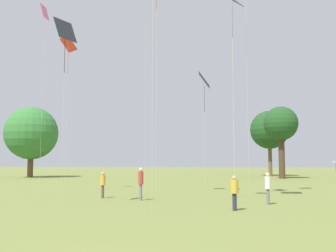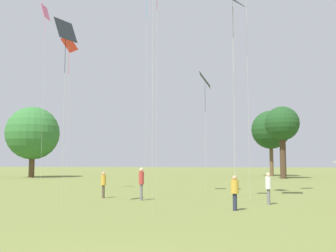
% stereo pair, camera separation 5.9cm
% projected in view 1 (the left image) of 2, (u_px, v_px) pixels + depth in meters
% --- Properties ---
extents(person_standing_0, '(0.42, 0.42, 1.86)m').
position_uv_depth(person_standing_0, '(141.00, 180.00, 22.44)').
color(person_standing_0, slate).
rests_on(person_standing_0, ground).
extents(person_standing_2, '(0.42, 0.42, 1.58)m').
position_uv_depth(person_standing_2, '(103.00, 182.00, 23.79)').
color(person_standing_2, brown).
rests_on(person_standing_2, ground).
extents(person_standing_3, '(0.36, 0.36, 1.64)m').
position_uv_depth(person_standing_3, '(268.00, 185.00, 20.24)').
color(person_standing_3, slate).
rests_on(person_standing_3, ground).
extents(person_standing_4, '(0.45, 0.45, 1.57)m').
position_uv_depth(person_standing_4, '(234.00, 190.00, 17.75)').
color(person_standing_4, '#282D42').
rests_on(person_standing_4, ground).
extents(kite_0, '(1.05, 0.92, 13.68)m').
position_uv_depth(kite_0, '(156.00, 2.00, 25.98)').
color(kite_0, red).
rests_on(kite_0, ground).
extents(kite_2, '(1.52, 1.44, 11.59)m').
position_uv_depth(kite_2, '(68.00, 47.00, 29.82)').
color(kite_2, red).
rests_on(kite_2, ground).
extents(kite_5, '(0.90, 1.28, 9.31)m').
position_uv_depth(kite_5, '(65.00, 34.00, 19.59)').
color(kite_5, '#1E2328').
rests_on(kite_5, ground).
extents(kite_6, '(0.34, 1.06, 13.47)m').
position_uv_depth(kite_6, '(44.00, 18.00, 28.25)').
color(kite_6, pink).
rests_on(kite_6, ground).
extents(kite_8, '(1.58, 1.68, 12.92)m').
position_uv_depth(kite_8, '(232.00, 3.00, 24.80)').
color(kite_8, '#1E2328').
rests_on(kite_8, ground).
extents(kite_9, '(0.79, 1.30, 8.61)m').
position_uv_depth(kite_9, '(204.00, 82.00, 28.37)').
color(kite_9, '#1E2328').
rests_on(kite_9, ground).
extents(distant_tree_0, '(7.43, 7.43, 9.93)m').
position_uv_depth(distant_tree_0, '(31.00, 133.00, 55.18)').
color(distant_tree_0, brown).
rests_on(distant_tree_0, ground).
extents(distant_tree_1, '(4.49, 4.49, 9.46)m').
position_uv_depth(distant_tree_1, '(281.00, 125.00, 51.69)').
color(distant_tree_1, '#473323').
rests_on(distant_tree_1, ground).
extents(distant_tree_2, '(5.88, 5.88, 10.04)m').
position_uv_depth(distant_tree_2, '(269.00, 130.00, 60.44)').
color(distant_tree_2, brown).
rests_on(distant_tree_2, ground).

